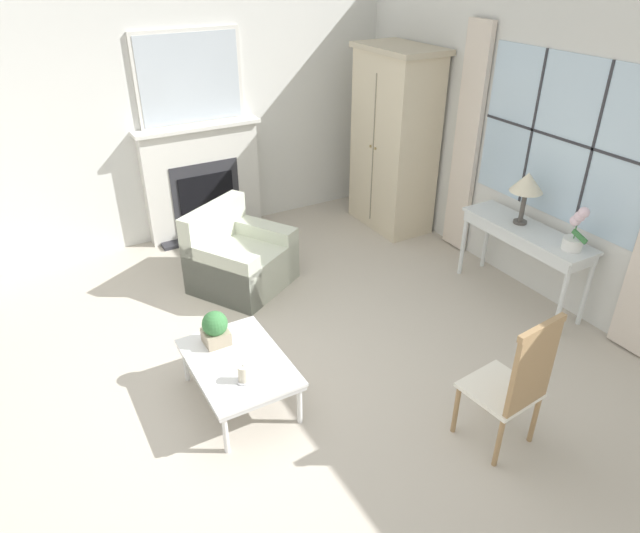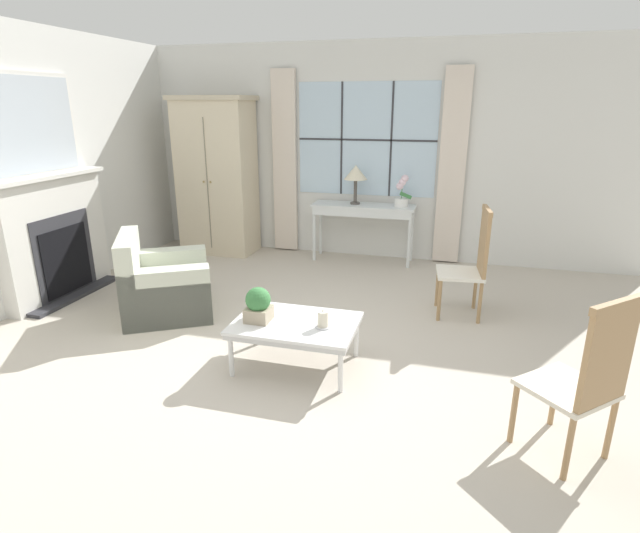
{
  "view_description": "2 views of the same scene",
  "coord_description": "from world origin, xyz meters",
  "px_view_note": "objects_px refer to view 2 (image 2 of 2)",
  "views": [
    {
      "loc": [
        3.28,
        -1.36,
        3.1
      ],
      "look_at": [
        -0.2,
        0.61,
        0.83
      ],
      "focal_mm": 32.0,
      "sensor_mm": 36.0,
      "label": 1
    },
    {
      "loc": [
        1.21,
        -3.67,
        2.02
      ],
      "look_at": [
        0.11,
        0.32,
        0.67
      ],
      "focal_mm": 28.0,
      "sensor_mm": 36.0,
      "label": 2
    }
  ],
  "objects_px": {
    "armoire": "(217,176)",
    "coffee_table": "(296,326)",
    "potted_orchid": "(402,194)",
    "potted_plant_small": "(258,305)",
    "table_lamp": "(356,174)",
    "fireplace": "(53,227)",
    "pillar_candle": "(323,320)",
    "accent_chair_wooden": "(587,375)",
    "side_chair_wooden": "(473,258)",
    "armchair_upholstered": "(164,287)",
    "console_table": "(363,211)"
  },
  "relations": [
    {
      "from": "armoire",
      "to": "armchair_upholstered",
      "type": "height_order",
      "value": "armoire"
    },
    {
      "from": "armoire",
      "to": "potted_orchid",
      "type": "relative_size",
      "value": 5.2
    },
    {
      "from": "fireplace",
      "to": "armoire",
      "type": "height_order",
      "value": "fireplace"
    },
    {
      "from": "armoire",
      "to": "accent_chair_wooden",
      "type": "height_order",
      "value": "armoire"
    },
    {
      "from": "fireplace",
      "to": "potted_orchid",
      "type": "bearing_deg",
      "value": 32.35
    },
    {
      "from": "fireplace",
      "to": "potted_plant_small",
      "type": "distance_m",
      "value": 2.83
    },
    {
      "from": "table_lamp",
      "to": "potted_orchid",
      "type": "height_order",
      "value": "table_lamp"
    },
    {
      "from": "accent_chair_wooden",
      "to": "coffee_table",
      "type": "distance_m",
      "value": 2.05
    },
    {
      "from": "side_chair_wooden",
      "to": "coffee_table",
      "type": "relative_size",
      "value": 1.13
    },
    {
      "from": "table_lamp",
      "to": "pillar_candle",
      "type": "relative_size",
      "value": 3.5
    },
    {
      "from": "accent_chair_wooden",
      "to": "pillar_candle",
      "type": "distance_m",
      "value": 1.81
    },
    {
      "from": "armoire",
      "to": "console_table",
      "type": "xyz_separation_m",
      "value": [
        2.05,
        0.08,
        -0.4
      ]
    },
    {
      "from": "table_lamp",
      "to": "potted_orchid",
      "type": "distance_m",
      "value": 0.65
    },
    {
      "from": "armchair_upholstered",
      "to": "side_chair_wooden",
      "type": "xyz_separation_m",
      "value": [
        2.96,
        0.76,
        0.31
      ]
    },
    {
      "from": "table_lamp",
      "to": "fireplace",
      "type": "bearing_deg",
      "value": -142.2
    },
    {
      "from": "table_lamp",
      "to": "coffee_table",
      "type": "xyz_separation_m",
      "value": [
        0.15,
        -3.0,
        -0.82
      ]
    },
    {
      "from": "side_chair_wooden",
      "to": "potted_orchid",
      "type": "bearing_deg",
      "value": 119.64
    },
    {
      "from": "side_chair_wooden",
      "to": "fireplace",
      "type": "bearing_deg",
      "value": -171.68
    },
    {
      "from": "side_chair_wooden",
      "to": "accent_chair_wooden",
      "type": "height_order",
      "value": "side_chair_wooden"
    },
    {
      "from": "armchair_upholstered",
      "to": "pillar_candle",
      "type": "height_order",
      "value": "armchair_upholstered"
    },
    {
      "from": "coffee_table",
      "to": "pillar_candle",
      "type": "height_order",
      "value": "pillar_candle"
    },
    {
      "from": "fireplace",
      "to": "potted_orchid",
      "type": "distance_m",
      "value": 4.07
    },
    {
      "from": "potted_plant_small",
      "to": "console_table",
      "type": "bearing_deg",
      "value": 85.08
    },
    {
      "from": "potted_orchid",
      "to": "pillar_candle",
      "type": "bearing_deg",
      "value": -94.34
    },
    {
      "from": "accent_chair_wooden",
      "to": "potted_plant_small",
      "type": "distance_m",
      "value": 2.3
    },
    {
      "from": "armoire",
      "to": "accent_chair_wooden",
      "type": "relative_size",
      "value": 2.02
    },
    {
      "from": "coffee_table",
      "to": "potted_plant_small",
      "type": "bearing_deg",
      "value": -168.77
    },
    {
      "from": "fireplace",
      "to": "armoire",
      "type": "bearing_deg",
      "value": 66.96
    },
    {
      "from": "fireplace",
      "to": "pillar_candle",
      "type": "distance_m",
      "value": 3.34
    },
    {
      "from": "accent_chair_wooden",
      "to": "coffee_table",
      "type": "relative_size",
      "value": 1.09
    },
    {
      "from": "armchair_upholstered",
      "to": "potted_plant_small",
      "type": "distance_m",
      "value": 1.54
    },
    {
      "from": "side_chair_wooden",
      "to": "coffee_table",
      "type": "xyz_separation_m",
      "value": [
        -1.35,
        -1.43,
        -0.25
      ]
    },
    {
      "from": "fireplace",
      "to": "console_table",
      "type": "bearing_deg",
      "value": 36.44
    },
    {
      "from": "armchair_upholstered",
      "to": "side_chair_wooden",
      "type": "relative_size",
      "value": 1.08
    },
    {
      "from": "armchair_upholstered",
      "to": "coffee_table",
      "type": "bearing_deg",
      "value": -22.76
    },
    {
      "from": "armchair_upholstered",
      "to": "fireplace",
      "type": "bearing_deg",
      "value": 174.74
    },
    {
      "from": "fireplace",
      "to": "potted_orchid",
      "type": "xyz_separation_m",
      "value": [
        3.44,
        2.18,
        0.15
      ]
    },
    {
      "from": "coffee_table",
      "to": "side_chair_wooden",
      "type": "bearing_deg",
      "value": 46.83
    },
    {
      "from": "pillar_candle",
      "to": "table_lamp",
      "type": "bearing_deg",
      "value": 97.13
    },
    {
      "from": "potted_orchid",
      "to": "side_chair_wooden",
      "type": "xyz_separation_m",
      "value": [
        0.88,
        -1.55,
        -0.34
      ]
    },
    {
      "from": "armoire",
      "to": "coffee_table",
      "type": "relative_size",
      "value": 2.2
    },
    {
      "from": "accent_chair_wooden",
      "to": "coffee_table",
      "type": "bearing_deg",
      "value": 161.78
    },
    {
      "from": "console_table",
      "to": "coffee_table",
      "type": "height_order",
      "value": "console_table"
    },
    {
      "from": "console_table",
      "to": "coffee_table",
      "type": "relative_size",
      "value": 1.39
    },
    {
      "from": "table_lamp",
      "to": "coffee_table",
      "type": "distance_m",
      "value": 3.11
    },
    {
      "from": "armoire",
      "to": "potted_plant_small",
      "type": "xyz_separation_m",
      "value": [
        1.79,
        -2.96,
        -0.55
      ]
    },
    {
      "from": "accent_chair_wooden",
      "to": "table_lamp",
      "type": "bearing_deg",
      "value": 119.83
    },
    {
      "from": "console_table",
      "to": "accent_chair_wooden",
      "type": "xyz_separation_m",
      "value": [
        1.97,
        -3.62,
        -0.1
      ]
    },
    {
      "from": "console_table",
      "to": "accent_chair_wooden",
      "type": "distance_m",
      "value": 4.12
    },
    {
      "from": "potted_orchid",
      "to": "potted_plant_small",
      "type": "height_order",
      "value": "potted_orchid"
    }
  ]
}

